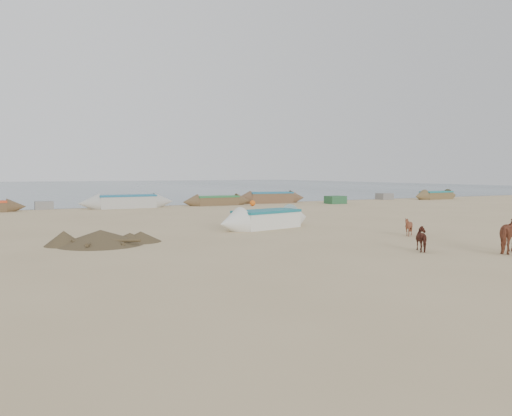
{
  "coord_description": "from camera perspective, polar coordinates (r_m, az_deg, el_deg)",
  "views": [
    {
      "loc": [
        -10.01,
        -15.86,
        2.58
      ],
      "look_at": [
        0.0,
        4.0,
        1.0
      ],
      "focal_mm": 35.0,
      "sensor_mm": 36.0,
      "label": 1
    }
  ],
  "objects": [
    {
      "name": "debris_pile",
      "position": [
        18.84,
        -17.34,
        -3.19
      ],
      "size": [
        3.81,
        3.81,
        0.53
      ],
      "primitive_type": "cone",
      "rotation": [
        0.0,
        0.0,
        0.25
      ],
      "color": "brown",
      "rests_on": "ground"
    },
    {
      "name": "calf_front",
      "position": [
        21.22,
        17.03,
        -2.07
      ],
      "size": [
        0.78,
        0.71,
        0.76
      ],
      "primitive_type": "imported",
      "rotation": [
        0.0,
        0.0,
        -1.73
      ],
      "color": "brown",
      "rests_on": "ground"
    },
    {
      "name": "near_canoe",
      "position": [
        23.2,
        1.22,
        -1.27
      ],
      "size": [
        5.58,
        2.72,
        0.85
      ],
      "primitive_type": null,
      "rotation": [
        0.0,
        0.0,
        0.26
      ],
      "color": "white",
      "rests_on": "ground"
    },
    {
      "name": "sea",
      "position": [
        98.41,
        -20.91,
        2.3
      ],
      "size": [
        160.0,
        160.0,
        0.0
      ],
      "primitive_type": "plane",
      "color": "slate",
      "rests_on": "ground"
    },
    {
      "name": "calf_right",
      "position": [
        17.31,
        18.7,
        -3.39
      ],
      "size": [
        0.73,
        0.83,
        0.8
      ],
      "primitive_type": "imported",
      "rotation": [
        0.0,
        0.0,
        1.51
      ],
      "color": "#50241A",
      "rests_on": "ground"
    },
    {
      "name": "ground",
      "position": [
        18.93,
        5.47,
        -3.79
      ],
      "size": [
        140.0,
        140.0,
        0.0
      ],
      "primitive_type": "plane",
      "color": "tan",
      "rests_on": "ground"
    },
    {
      "name": "beach_clutter",
      "position": [
        38.08,
        -5.51,
        0.61
      ],
      "size": [
        46.9,
        5.62,
        0.64
      ],
      "color": "#2F6938",
      "rests_on": "ground"
    },
    {
      "name": "waterline_canoes",
      "position": [
        37.32,
        -14.83,
        0.62
      ],
      "size": [
        57.54,
        3.9,
        0.97
      ],
      "color": "brown",
      "rests_on": "ground"
    }
  ]
}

